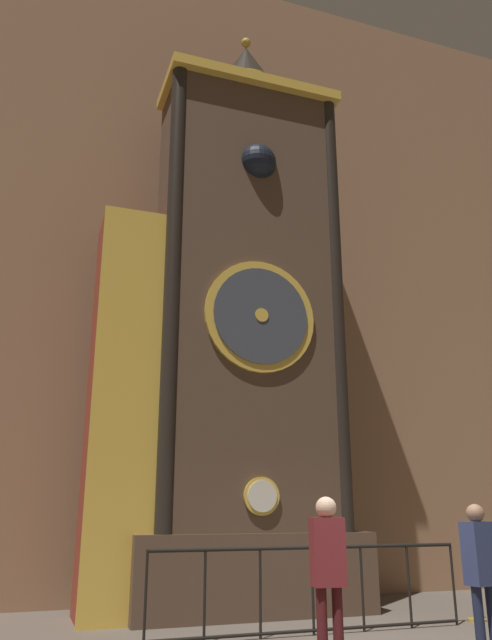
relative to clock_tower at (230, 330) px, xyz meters
The scene contains 6 objects.
cathedral_back_wall 2.77m from the clock_tower, 70.22° to the left, with size 24.00×0.32×13.75m.
clock_tower is the anchor object (origin of this frame).
railing_fence 4.49m from the clock_tower, 73.49° to the right, with size 4.54×0.05×1.11m.
visitor_near 5.27m from the clock_tower, 92.25° to the right, with size 0.37×0.27×1.72m.
visitor_far 5.68m from the clock_tower, 67.99° to the right, with size 0.37×0.28×1.64m.
stanchion_post 5.72m from the clock_tower, 27.78° to the right, with size 0.28×0.28×0.98m.
Camera 1 is at (-3.93, -6.29, 1.59)m, focal length 35.00 mm.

